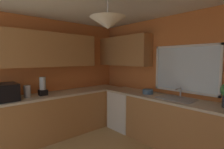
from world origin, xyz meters
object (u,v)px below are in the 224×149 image
Objects in this scene: microwave at (6,92)px; blender_appliance at (43,87)px; dishwasher at (125,110)px; bowl at (148,92)px; sink_assembly at (176,98)px; kettle at (27,92)px.

microwave is 0.63m from blender_appliance.
bowl is at bearing 2.79° from dishwasher.
dishwasher is 1.88m from blender_appliance.
bowl is 0.60× the size of blender_appliance.
sink_assembly is at bearing 1.68° from dishwasher.
microwave is 2.24× the size of bowl.
bowl is at bearing 57.36° from kettle.
kettle is at bearing -122.64° from bowl.
sink_assembly is (1.87, 1.97, -0.10)m from kettle.
kettle reaches higher than dishwasher.
microwave is (-0.66, -2.27, 0.62)m from dishwasher.
dishwasher is 3.98× the size of bowl.
blender_appliance is (-1.27, -1.67, 0.12)m from bowl.
kettle is 0.63× the size of blender_appliance.
microwave is 1.33× the size of blender_appliance.
microwave reaches higher than bowl.
kettle is 1.05× the size of bowl.
bowl is 2.10m from blender_appliance.
bowl reaches higher than dishwasher.
microwave reaches higher than sink_assembly.
dishwasher is at bearing 71.65° from kettle.
kettle reaches higher than sink_assembly.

